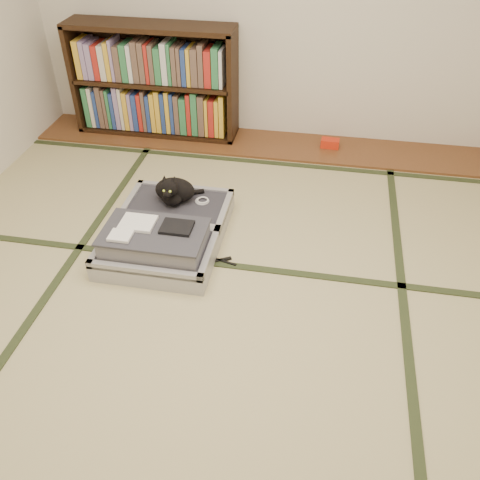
# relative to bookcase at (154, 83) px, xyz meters

# --- Properties ---
(floor) EXTENTS (4.50, 4.50, 0.00)m
(floor) POSITION_rel_bookcase_xyz_m (1.00, -2.07, -0.45)
(floor) COLOR tan
(floor) RESTS_ON ground
(wood_strip) EXTENTS (4.00, 0.50, 0.02)m
(wood_strip) POSITION_rel_bookcase_xyz_m (1.00, -0.07, -0.44)
(wood_strip) COLOR brown
(wood_strip) RESTS_ON ground
(red_item) EXTENTS (0.15, 0.10, 0.07)m
(red_item) POSITION_rel_bookcase_xyz_m (1.51, -0.04, -0.40)
(red_item) COLOR red
(red_item) RESTS_ON wood_strip
(room_shell) EXTENTS (4.50, 4.50, 4.50)m
(room_shell) POSITION_rel_bookcase_xyz_m (1.00, -2.07, 1.01)
(room_shell) COLOR white
(room_shell) RESTS_ON ground
(tatami_borders) EXTENTS (4.00, 4.50, 0.01)m
(tatami_borders) POSITION_rel_bookcase_xyz_m (1.00, -1.58, -0.45)
(tatami_borders) COLOR #2D381E
(tatami_borders) RESTS_ON ground
(bookcase) EXTENTS (1.38, 0.32, 0.92)m
(bookcase) POSITION_rel_bookcase_xyz_m (0.00, 0.00, 0.00)
(bookcase) COLOR black
(bookcase) RESTS_ON wood_strip
(suitcase) EXTENTS (0.69, 0.92, 0.27)m
(suitcase) POSITION_rel_bookcase_xyz_m (0.53, -1.54, -0.36)
(suitcase) COLOR #9D9DA1
(suitcase) RESTS_ON floor
(cat) EXTENTS (0.31, 0.31, 0.25)m
(cat) POSITION_rel_bookcase_xyz_m (0.51, -1.25, -0.23)
(cat) COLOR black
(cat) RESTS_ON suitcase
(cable_coil) EXTENTS (0.10, 0.10, 0.02)m
(cable_coil) POSITION_rel_bookcase_xyz_m (0.69, -1.21, -0.31)
(cable_coil) COLOR white
(cable_coil) RESTS_ON suitcase
(hanger) EXTENTS (0.42, 0.29, 0.01)m
(hanger) POSITION_rel_bookcase_xyz_m (0.78, -1.67, -0.44)
(hanger) COLOR black
(hanger) RESTS_ON floor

